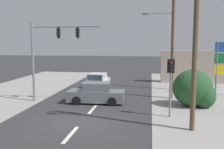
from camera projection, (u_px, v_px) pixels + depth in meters
ground_plane at (81, 122)px, 14.97m from camera, size 140.00×140.00×0.00m
lane_dash_near at (71, 135)px, 13.00m from camera, size 0.20×2.40×0.01m
lane_dash_mid at (93, 109)px, 17.91m from camera, size 0.20×2.40×0.01m
lane_dash_far at (105, 95)px, 22.82m from camera, size 0.20×2.40×0.01m
utility_pole_foreground_right at (193, 30)px, 13.00m from camera, size 3.78×0.45×9.60m
utility_pole_midground_right at (173, 31)px, 20.61m from camera, size 1.80×0.26×10.36m
utility_pole_background_right at (171, 33)px, 24.59m from camera, size 3.78×0.59×10.05m
traffic_signal_mast at (49, 48)px, 19.68m from camera, size 5.29×0.48×6.00m
pedestal_signal_right_kerb at (171, 78)px, 15.71m from camera, size 0.44×0.29×3.56m
roadside_bush at (195, 89)px, 18.50m from camera, size 2.92×2.51×2.63m
shopfront_wall_far at (216, 67)px, 28.83m from camera, size 12.00×1.00×3.60m
sedan_oncoming_near at (96, 94)px, 19.70m from camera, size 4.29×1.99×1.56m
sedan_crossing_left at (97, 82)px, 25.27m from camera, size 2.04×4.31×1.56m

